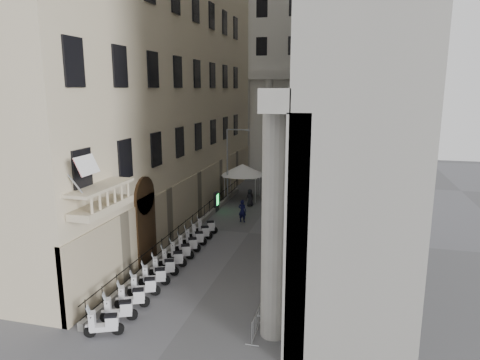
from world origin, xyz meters
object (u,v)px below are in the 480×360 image
(street_lamp, at_px, (230,159))
(pedestrian_b, at_px, (283,205))
(scooter_0, at_px, (105,336))
(info_kiosk, at_px, (216,202))
(pedestrian_a, at_px, (242,211))
(security_tent, at_px, (243,170))

(street_lamp, height_order, pedestrian_b, street_lamp)
(scooter_0, height_order, info_kiosk, info_kiosk)
(info_kiosk, height_order, pedestrian_b, pedestrian_b)
(pedestrian_b, bearing_deg, pedestrian_a, 55.96)
(scooter_0, relative_size, security_tent, 0.35)
(security_tent, bearing_deg, info_kiosk, -104.68)
(pedestrian_a, xyz_separation_m, pedestrian_b, (2.94, 2.92, -0.05))
(scooter_0, xyz_separation_m, street_lamp, (-0.91, 24.02, 4.19))
(scooter_0, xyz_separation_m, security_tent, (0.14, 25.25, 2.95))
(security_tent, xyz_separation_m, info_kiosk, (-1.29, -4.92, -2.06))
(street_lamp, relative_size, pedestrian_b, 3.97)
(security_tent, height_order, pedestrian_b, security_tent)
(scooter_0, xyz_separation_m, pedestrian_a, (1.90, 17.81, 0.94))
(security_tent, relative_size, pedestrian_a, 2.30)
(pedestrian_a, bearing_deg, scooter_0, 92.85)
(scooter_0, height_order, pedestrian_a, pedestrian_a)
(pedestrian_a, distance_m, pedestrian_b, 4.14)
(security_tent, bearing_deg, scooter_0, -90.31)
(scooter_0, bearing_deg, pedestrian_a, -29.57)
(info_kiosk, bearing_deg, scooter_0, -88.32)
(scooter_0, distance_m, security_tent, 25.42)
(scooter_0, relative_size, street_lamp, 0.21)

